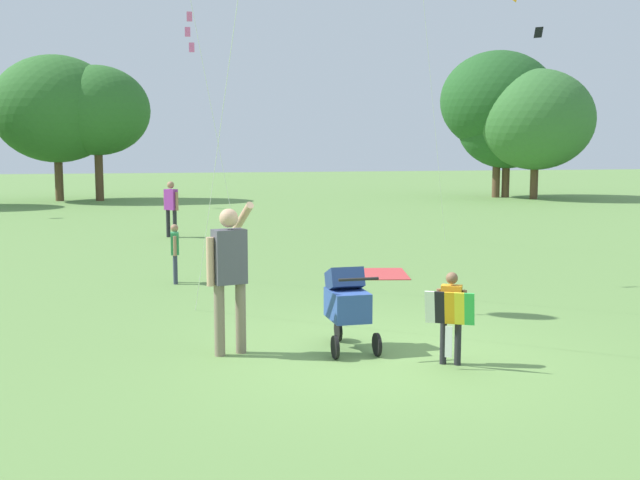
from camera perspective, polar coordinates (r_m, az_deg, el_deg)
name	(u,v)px	position (r m, az deg, el deg)	size (l,w,h in m)	color
ground_plane	(376,355)	(9.46, 4.17, -8.44)	(120.00, 120.00, 0.00)	#668E47
treeline_distant	(205,110)	(34.72, -8.46, 9.44)	(41.84, 8.22, 6.84)	brown
child_with_butterfly_kite	(451,310)	(9.00, 9.62, -5.14)	(0.55, 0.47, 1.08)	#232328
person_adult_flyer	(229,267)	(9.31, -6.70, -2.00)	(0.58, 0.63, 1.85)	#7F705B
stroller	(347,301)	(9.58, 2.00, -4.50)	(0.57, 1.09, 1.03)	black
person_red_shirt	(175,249)	(14.29, -10.64, -0.63)	(0.15, 0.35, 1.09)	#33384C
person_sitting_far	(171,204)	(21.35, -10.91, 2.59)	(0.38, 0.37, 1.52)	#232328
picnic_blanket	(375,274)	(15.15, 4.05, -2.50)	(1.23, 1.35, 0.02)	#CC3D3D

